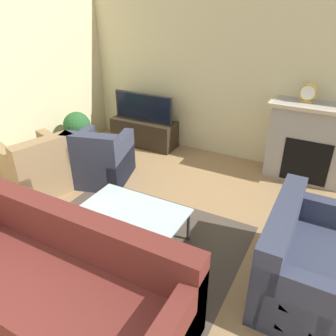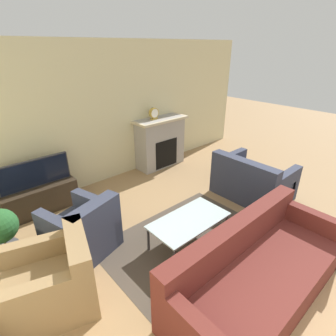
{
  "view_description": "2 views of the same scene",
  "coord_description": "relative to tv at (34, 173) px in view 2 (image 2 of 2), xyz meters",
  "views": [
    {
      "loc": [
        1.55,
        0.11,
        2.42
      ],
      "look_at": [
        0.1,
        2.81,
        0.79
      ],
      "focal_mm": 35.0,
      "sensor_mm": 36.0,
      "label": 1
    },
    {
      "loc": [
        -2.31,
        0.45,
        2.59
      ],
      "look_at": [
        0.2,
        3.27,
        0.8
      ],
      "focal_mm": 28.0,
      "sensor_mm": 36.0,
      "label": 2
    }
  ],
  "objects": [
    {
      "name": "wall_back",
      "position": [
        1.41,
        0.33,
        0.65
      ],
      "size": [
        8.01,
        0.06,
        2.7
      ],
      "color": "beige",
      "rests_on": "ground_plane"
    },
    {
      "name": "area_rug",
      "position": [
        1.29,
        -2.31,
        -0.7
      ],
      "size": [
        2.32,
        1.8,
        0.0
      ],
      "color": "#4C4238",
      "rests_on": "ground_plane"
    },
    {
      "name": "fireplace",
      "position": [
        2.73,
        0.08,
        -0.11
      ],
      "size": [
        1.24,
        0.49,
        1.13
      ],
      "color": "#9E9993",
      "rests_on": "ground_plane"
    },
    {
      "name": "tv_stand",
      "position": [
        -0.0,
        0.0,
        -0.47
      ],
      "size": [
        1.17,
        0.43,
        0.47
      ],
      "color": "#2D2319",
      "rests_on": "ground_plane"
    },
    {
      "name": "tv",
      "position": [
        0.0,
        0.0,
        0.0
      ],
      "size": [
        1.11,
        0.06,
        0.47
      ],
      "color": "#232328",
      "rests_on": "tv_stand"
    },
    {
      "name": "couch_sectional",
      "position": [
        1.24,
        -3.33,
        -0.42
      ],
      "size": [
        2.32,
        0.93,
        0.82
      ],
      "color": "#5B231E",
      "rests_on": "ground_plane"
    },
    {
      "name": "couch_loveseat",
      "position": [
        3.09,
        -2.11,
        -0.41
      ],
      "size": [
        0.97,
        1.26,
        0.82
      ],
      "rotation": [
        0.0,
        0.0,
        1.57
      ],
      "color": "#33384C",
      "rests_on": "ground_plane"
    },
    {
      "name": "armchair_by_window",
      "position": [
        -0.49,
        -1.97,
        -0.41
      ],
      "size": [
        1.06,
        1.01,
        0.82
      ],
      "rotation": [
        0.0,
        0.0,
        -1.87
      ],
      "color": "#8C704C",
      "rests_on": "ground_plane"
    },
    {
      "name": "armchair_accent",
      "position": [
        0.12,
        -1.37,
        -0.4
      ],
      "size": [
        0.96,
        1.01,
        0.82
      ],
      "rotation": [
        0.0,
        0.0,
        3.43
      ],
      "color": "#33384C",
      "rests_on": "ground_plane"
    },
    {
      "name": "coffee_table",
      "position": [
        1.29,
        -2.25,
        -0.34
      ],
      "size": [
        1.12,
        0.6,
        0.4
      ],
      "color": "#333338",
      "rests_on": "ground_plane"
    },
    {
      "name": "potted_plant",
      "position": [
        -0.72,
        -0.89,
        -0.26
      ],
      "size": [
        0.44,
        0.44,
        0.75
      ],
      "color": "#47474C",
      "rests_on": "ground_plane"
    },
    {
      "name": "mantel_clock",
      "position": [
        2.56,
        0.08,
        0.55
      ],
      "size": [
        0.22,
        0.07,
        0.25
      ],
      "color": "#B79338",
      "rests_on": "fireplace"
    }
  ]
}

